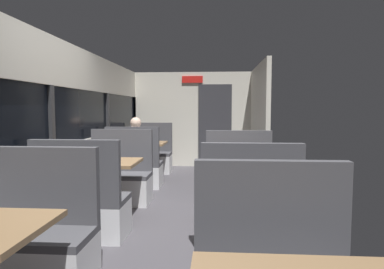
{
  "coord_description": "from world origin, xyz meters",
  "views": [
    {
      "loc": [
        0.55,
        -3.85,
        1.42
      ],
      "look_at": [
        0.09,
        2.74,
        0.9
      ],
      "focal_mm": 30.81,
      "sensor_mm": 36.0,
      "label": 1
    }
  ],
  "objects": [
    {
      "name": "bench_far_window_facing_end",
      "position": [
        -0.89,
        1.95,
        0.33
      ],
      "size": [
        0.95,
        0.5,
        1.1
      ],
      "color": "silver",
      "rests_on": "ground_plane"
    },
    {
      "name": "ground_plane",
      "position": [
        0.0,
        0.0,
        -0.01
      ],
      "size": [
        3.3,
        9.2,
        0.02
      ],
      "primitive_type": "cube",
      "color": "#423F44"
    },
    {
      "name": "bench_rear_aisle_facing_entry",
      "position": [
        0.89,
        0.78,
        0.33
      ],
      "size": [
        0.95,
        0.5,
        1.1
      ],
      "color": "silver",
      "rests_on": "ground_plane"
    },
    {
      "name": "bench_rear_aisle_facing_end",
      "position": [
        0.89,
        -0.62,
        0.33
      ],
      "size": [
        0.95,
        0.5,
        1.1
      ],
      "color": "silver",
      "rests_on": "ground_plane"
    },
    {
      "name": "dining_table_rear_aisle",
      "position": [
        0.89,
        0.08,
        0.64
      ],
      "size": [
        0.9,
        0.7,
        0.74
      ],
      "color": "#9E9EA3",
      "rests_on": "ground_plane"
    },
    {
      "name": "bench_mid_window_facing_entry",
      "position": [
        -0.89,
        0.98,
        0.33
      ],
      "size": [
        0.95,
        0.5,
        1.1
      ],
      "color": "silver",
      "rests_on": "ground_plane"
    },
    {
      "name": "dining_table_far_window",
      "position": [
        -0.89,
        2.65,
        0.64
      ],
      "size": [
        0.9,
        0.7,
        0.74
      ],
      "color": "#9E9EA3",
      "rests_on": "ground_plane"
    },
    {
      "name": "bench_far_window_facing_entry",
      "position": [
        -0.89,
        3.35,
        0.33
      ],
      "size": [
        0.95,
        0.5,
        1.1
      ],
      "color": "silver",
      "rests_on": "ground_plane"
    },
    {
      "name": "dining_table_mid_window",
      "position": [
        -0.89,
        0.28,
        0.64
      ],
      "size": [
        0.9,
        0.7,
        0.74
      ],
      "color": "#9E9EA3",
      "rests_on": "ground_plane"
    },
    {
      "name": "carriage_window_panel_left",
      "position": [
        -1.45,
        0.0,
        1.11
      ],
      "size": [
        0.09,
        8.48,
        2.3
      ],
      "color": "beige",
      "rests_on": "ground_plane"
    },
    {
      "name": "bench_near_window_facing_entry",
      "position": [
        -0.89,
        -1.39,
        0.33
      ],
      "size": [
        0.95,
        0.5,
        1.1
      ],
      "color": "silver",
      "rests_on": "ground_plane"
    },
    {
      "name": "carriage_aisle_panel_right",
      "position": [
        1.45,
        3.0,
        1.15
      ],
      "size": [
        0.08,
        2.4,
        2.3
      ],
      "primitive_type": "cube",
      "color": "beige",
      "rests_on": "ground_plane"
    },
    {
      "name": "bench_mid_window_facing_end",
      "position": [
        -0.89,
        -0.42,
        0.33
      ],
      "size": [
        0.95,
        0.5,
        1.1
      ],
      "color": "silver",
      "rests_on": "ground_plane"
    },
    {
      "name": "carriage_end_bulkhead",
      "position": [
        0.06,
        4.19,
        1.14
      ],
      "size": [
        2.9,
        0.11,
        2.3
      ],
      "color": "beige",
      "rests_on": "ground_plane"
    },
    {
      "name": "seated_passenger",
      "position": [
        -0.89,
        2.02,
        0.54
      ],
      "size": [
        0.47,
        0.55,
        1.26
      ],
      "color": "#26262D",
      "rests_on": "ground_plane"
    }
  ]
}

